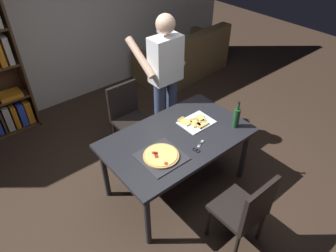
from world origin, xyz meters
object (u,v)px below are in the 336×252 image
object	(u,v)px
chair_far_side	(128,114)
wine_bottle	(236,117)
chair_near_camera	(246,210)
person_serving_pizza	(165,76)
dining_table	(177,142)
pepperoni_pizza_on_tray	(161,156)
kitchen_scissors	(198,148)
couch	(184,60)

from	to	relation	value
chair_far_side	wine_bottle	distance (m)	1.41
chair_near_camera	person_serving_pizza	world-z (taller)	person_serving_pizza
dining_table	pepperoni_pizza_on_tray	world-z (taller)	pepperoni_pizza_on_tray
person_serving_pizza	wine_bottle	distance (m)	1.02
chair_near_camera	chair_far_side	size ratio (longest dim) A/B	1.00
dining_table	person_serving_pizza	xyz separation A→B (m)	(0.43, 0.73, 0.33)
chair_far_side	kitchen_scissors	bearing A→B (deg)	-88.16
person_serving_pizza	chair_near_camera	bearing A→B (deg)	-104.39
chair_near_camera	kitchen_scissors	distance (m)	0.73
chair_near_camera	wine_bottle	bearing A→B (deg)	48.86
chair_far_side	person_serving_pizza	world-z (taller)	person_serving_pizza
person_serving_pizza	couch	bearing A→B (deg)	40.41
chair_far_side	wine_bottle	bearing A→B (deg)	-63.78
dining_table	chair_near_camera	distance (m)	0.97
chair_near_camera	pepperoni_pizza_on_tray	size ratio (longest dim) A/B	2.21
chair_far_side	wine_bottle	world-z (taller)	wine_bottle
wine_bottle	chair_far_side	bearing A→B (deg)	116.22
couch	dining_table	bearing A→B (deg)	-133.80
wine_bottle	kitchen_scissors	bearing A→B (deg)	179.99
couch	pepperoni_pizza_on_tray	xyz separation A→B (m)	(-2.23, -2.12, 0.46)
couch	pepperoni_pizza_on_tray	bearing A→B (deg)	-136.37
wine_bottle	kitchen_scissors	distance (m)	0.57
wine_bottle	dining_table	bearing A→B (deg)	156.12
chair_near_camera	kitchen_scissors	size ratio (longest dim) A/B	4.55
chair_far_side	person_serving_pizza	xyz separation A→B (m)	(0.43, -0.22, 0.49)
couch	kitchen_scissors	size ratio (longest dim) A/B	8.92
dining_table	kitchen_scissors	distance (m)	0.28
dining_table	wine_bottle	size ratio (longest dim) A/B	4.87
chair_far_side	couch	xyz separation A→B (m)	(1.91, 1.03, -0.21)
dining_table	chair_near_camera	bearing A→B (deg)	-90.00
dining_table	wine_bottle	bearing A→B (deg)	-23.88
chair_near_camera	person_serving_pizza	bearing A→B (deg)	75.61
dining_table	chair_far_side	xyz separation A→B (m)	(0.00, 0.95, -0.16)
chair_near_camera	person_serving_pizza	size ratio (longest dim) A/B	0.51
person_serving_pizza	kitchen_scissors	bearing A→B (deg)	-111.49
chair_near_camera	kitchen_scissors	xyz separation A→B (m)	(0.04, 0.69, 0.24)
chair_far_side	pepperoni_pizza_on_tray	bearing A→B (deg)	-106.42
chair_near_camera	kitchen_scissors	bearing A→B (deg)	86.74
wine_bottle	kitchen_scissors	size ratio (longest dim) A/B	1.60
chair_far_side	couch	bearing A→B (deg)	28.48
pepperoni_pizza_on_tray	kitchen_scissors	bearing A→B (deg)	-19.90
chair_far_side	kitchen_scissors	world-z (taller)	chair_far_side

